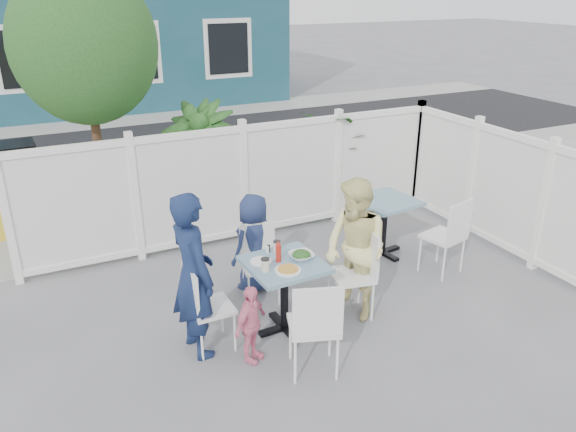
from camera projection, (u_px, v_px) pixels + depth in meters
name	position (u px, v px, depth m)	size (l,w,h in m)	color
ground	(323.00, 327.00, 5.83)	(80.00, 80.00, 0.00)	slate
near_sidewalk	(207.00, 206.00, 8.98)	(24.00, 2.60, 0.01)	gray
street	(153.00, 149.00, 12.05)	(24.00, 5.00, 0.01)	black
far_sidewalk	(124.00, 119.00, 14.62)	(24.00, 1.60, 0.01)	gray
fence_back	(244.00, 185.00, 7.56)	(5.86, 0.08, 1.60)	white
fence_right	(505.00, 194.00, 7.24)	(0.08, 3.66, 1.60)	white
tree	(85.00, 45.00, 6.92)	(1.80, 1.62, 3.59)	#382316
utility_cabinet	(14.00, 191.00, 7.82)	(0.67, 0.48, 1.24)	yellow
potted_shrub_a	(199.00, 166.00, 7.93)	(1.02, 1.02, 1.81)	#1B4118
potted_shrub_b	(324.00, 158.00, 8.69)	(1.44, 1.25, 1.60)	#1B4118
main_table	(284.00, 278.00, 5.58)	(0.76, 0.76, 0.77)	slate
spare_table	(385.00, 212.00, 7.19)	(0.81, 0.81, 0.76)	slate
chair_left	(203.00, 302.00, 5.30)	(0.40, 0.41, 0.90)	white
chair_right	(359.00, 267.00, 5.88)	(0.49, 0.51, 0.96)	white
chair_back	(259.00, 256.00, 6.22)	(0.46, 0.45, 0.87)	white
chair_near	(315.00, 322.00, 4.91)	(0.55, 0.55, 0.97)	white
chair_spare	(450.00, 232.00, 6.69)	(0.53, 0.52, 0.97)	white
man	(193.00, 275.00, 5.18)	(0.59, 0.39, 1.63)	#142145
woman	(356.00, 250.00, 5.79)	(0.74, 0.57, 1.52)	#F8E34E
boy	(254.00, 243.00, 6.35)	(0.57, 0.37, 1.16)	navy
toddler	(251.00, 325.00, 5.18)	(0.46, 0.19, 0.79)	pink
plate_main	(288.00, 270.00, 5.34)	(0.25, 0.25, 0.02)	white
plate_side	(261.00, 261.00, 5.51)	(0.21, 0.21, 0.01)	white
salad_bowl	(301.00, 256.00, 5.57)	(0.24, 0.24, 0.06)	white
coffee_cup_a	(265.00, 265.00, 5.32)	(0.08, 0.08, 0.12)	beige
coffee_cup_b	(277.00, 247.00, 5.71)	(0.07, 0.07, 0.11)	beige
ketchup_bottle	(278.00, 253.00, 5.50)	(0.06, 0.06, 0.18)	#B41F14
salt_shaker	(268.00, 250.00, 5.69)	(0.03, 0.03, 0.07)	white
pepper_shaker	(269.00, 248.00, 5.71)	(0.03, 0.03, 0.08)	black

